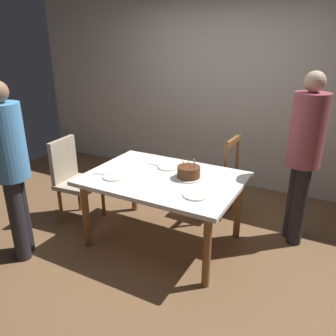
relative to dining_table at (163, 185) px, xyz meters
name	(u,v)px	position (x,y,z in m)	size (l,w,h in m)	color
ground	(164,240)	(0.00, 0.00, -0.64)	(6.40, 6.40, 0.00)	brown
back_wall	(229,91)	(0.00, 1.85, 0.66)	(6.40, 0.10, 2.60)	beige
dining_table	(163,185)	(0.00, 0.00, 0.00)	(1.48, 1.06, 0.73)	white
birthday_cake	(189,173)	(0.23, 0.09, 0.14)	(0.28, 0.28, 0.18)	silver
plate_near_celebrant	(115,177)	(-0.41, -0.24, 0.09)	(0.22, 0.22, 0.01)	white
plate_far_side	(168,167)	(-0.07, 0.24, 0.09)	(0.22, 0.22, 0.01)	white
plate_near_guest	(196,195)	(0.45, -0.24, 0.09)	(0.22, 0.22, 0.01)	white
fork_near_celebrant	(101,174)	(-0.57, -0.24, 0.09)	(0.18, 0.02, 0.01)	silver
fork_far_side	(154,165)	(-0.23, 0.23, 0.09)	(0.18, 0.02, 0.01)	silver
chair_spindle_back	(217,177)	(0.24, 0.85, -0.18)	(0.46, 0.46, 0.95)	brown
chair_upholstered	(73,176)	(-1.13, -0.06, -0.11)	(0.48, 0.48, 0.95)	tan
person_celebrant	(10,163)	(-1.09, -0.84, 0.31)	(0.32, 0.32, 1.67)	#262328
person_guest	(304,150)	(1.17, 0.66, 0.34)	(0.32, 0.32, 1.72)	#262328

